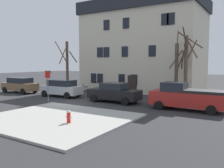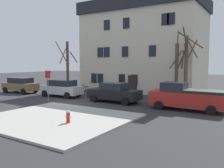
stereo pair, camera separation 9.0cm
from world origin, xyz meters
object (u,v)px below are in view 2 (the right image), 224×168
(building_main, at_px, (144,46))
(tree_bare_far, at_px, (186,64))
(tree_bare_near, at_px, (67,65))
(street_sign_pole, at_px, (48,80))
(car_black_sedan, at_px, (114,93))
(car_silver_wagon, at_px, (62,88))
(bicycle_leaning, at_px, (85,89))
(fire_hydrant, at_px, (68,116))
(tree_bare_mid, at_px, (178,68))
(car_brown_wagon, at_px, (20,85))
(pickup_truck_red, at_px, (186,97))

(building_main, relative_size, tree_bare_far, 2.22)
(tree_bare_near, height_order, street_sign_pole, tree_bare_near)
(car_black_sedan, bearing_deg, car_silver_wagon, 179.87)
(tree_bare_near, distance_m, car_black_sedan, 10.53)
(street_sign_pole, bearing_deg, bicycle_leaning, 106.44)
(car_black_sedan, distance_m, street_sign_pole, 5.97)
(building_main, relative_size, fire_hydrant, 20.35)
(car_silver_wagon, height_order, street_sign_pole, street_sign_pole)
(car_silver_wagon, bearing_deg, car_black_sedan, -0.13)
(tree_bare_mid, height_order, car_black_sedan, tree_bare_mid)
(tree_bare_far, bearing_deg, tree_bare_near, -176.54)
(car_black_sedan, height_order, street_sign_pole, street_sign_pole)
(tree_bare_mid, xyz_separation_m, bicycle_leaning, (-11.49, 0.06, -2.68))
(car_black_sedan, bearing_deg, car_brown_wagon, -179.20)
(tree_bare_mid, bearing_deg, tree_bare_far, 17.87)
(car_silver_wagon, height_order, car_black_sedan, car_silver_wagon)
(building_main, relative_size, tree_bare_mid, 2.20)
(car_silver_wagon, bearing_deg, fire_hydrant, -44.11)
(building_main, height_order, street_sign_pole, building_main)
(tree_bare_mid, bearing_deg, building_main, 137.85)
(building_main, height_order, tree_bare_near, building_main)
(bicycle_leaning, bearing_deg, tree_bare_near, -162.13)
(car_brown_wagon, distance_m, bicycle_leaning, 7.58)
(building_main, xyz_separation_m, fire_hydrant, (3.74, -18.33, -5.13))
(pickup_truck_red, bearing_deg, tree_bare_near, 164.97)
(tree_bare_near, bearing_deg, car_silver_wagon, -54.26)
(bicycle_leaning, bearing_deg, street_sign_pole, -73.56)
(tree_bare_near, distance_m, fire_hydrant, 16.78)
(bicycle_leaning, bearing_deg, car_black_sedan, -33.60)
(car_brown_wagon, bearing_deg, building_main, 43.55)
(car_brown_wagon, bearing_deg, pickup_truck_red, 0.13)
(car_black_sedan, distance_m, bicycle_leaning, 8.70)
(pickup_truck_red, bearing_deg, building_main, 128.50)
(building_main, relative_size, tree_bare_near, 2.41)
(fire_hydrant, relative_size, bicycle_leaning, 0.44)
(tree_bare_near, bearing_deg, bicycle_leaning, 17.87)
(tree_bare_near, xyz_separation_m, bicycle_leaning, (2.16, 0.70, -2.90))
(tree_bare_far, distance_m, bicycle_leaning, 12.60)
(building_main, bearing_deg, tree_bare_far, -37.75)
(car_brown_wagon, height_order, bicycle_leaning, car_brown_wagon)
(car_brown_wagon, xyz_separation_m, car_silver_wagon, (6.47, 0.20, -0.01))
(tree_bare_far, xyz_separation_m, bicycle_leaning, (-12.22, -0.17, -3.04))
(car_brown_wagon, distance_m, fire_hydrant, 16.73)
(building_main, xyz_separation_m, tree_bare_near, (-7.50, -6.19, -2.36))
(building_main, distance_m, fire_hydrant, 19.40)
(tree_bare_far, distance_m, car_silver_wagon, 12.71)
(building_main, bearing_deg, car_black_sedan, -79.62)
(tree_bare_near, bearing_deg, pickup_truck_red, -15.03)
(street_sign_pole, bearing_deg, pickup_truck_red, 15.79)
(tree_bare_far, xyz_separation_m, street_sign_pole, (-9.83, -8.29, -1.42))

